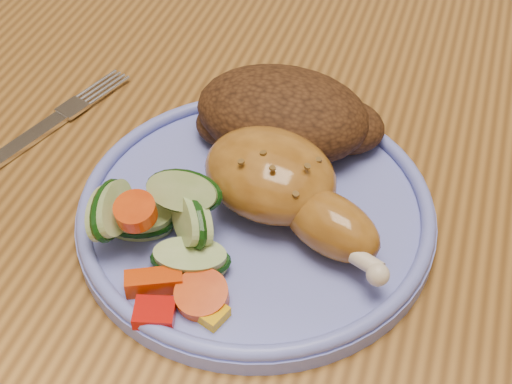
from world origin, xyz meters
TOP-DOWN VIEW (x-y plane):
  - dining_table at (0.00, 0.00)m, footprint 0.90×1.40m
  - chair_far at (0.00, 0.63)m, footprint 0.42×0.42m
  - plate at (-0.02, -0.07)m, footprint 0.24×0.24m
  - plate_rim at (-0.02, -0.07)m, footprint 0.24×0.24m
  - chicken_leg at (-0.00, -0.07)m, footprint 0.15×0.11m
  - rice_pilaf at (-0.02, 0.01)m, footprint 0.14×0.09m
  - vegetable_pile at (-0.07, -0.12)m, footprint 0.12×0.11m
  - fork at (-0.21, -0.04)m, footprint 0.07×0.16m

SIDE VIEW (x-z plane):
  - chair_far at x=0.00m, z-range 0.04..0.95m
  - dining_table at x=0.00m, z-range 0.29..1.04m
  - fork at x=-0.21m, z-range 0.75..0.76m
  - plate at x=-0.02m, z-range 0.75..0.76m
  - plate_rim at x=-0.02m, z-range 0.76..0.77m
  - vegetable_pile at x=-0.07m, z-range 0.75..0.81m
  - rice_pilaf at x=-0.02m, z-range 0.76..0.81m
  - chicken_leg at x=0.00m, z-range 0.76..0.81m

